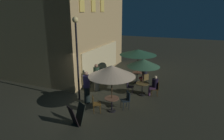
% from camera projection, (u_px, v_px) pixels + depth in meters
% --- Properties ---
extents(ground_plane, '(60.00, 60.00, 0.00)m').
position_uv_depth(ground_plane, '(82.00, 103.00, 10.72)').
color(ground_plane, '#2A2A1F').
extents(cafe_building, '(8.45, 7.96, 7.13)m').
position_uv_depth(cafe_building, '(65.00, 30.00, 14.23)').
color(cafe_building, tan).
rests_on(cafe_building, ground).
extents(street_lamp_near_corner, '(0.32, 0.32, 4.61)m').
position_uv_depth(street_lamp_near_corner, '(77.00, 45.00, 10.31)').
color(street_lamp_near_corner, black).
rests_on(street_lamp_near_corner, ground).
extents(menu_sandwich_board, '(0.84, 0.80, 0.94)m').
position_uv_depth(menu_sandwich_board, '(77.00, 115.00, 8.59)').
color(menu_sandwich_board, black).
rests_on(menu_sandwich_board, ground).
extents(cafe_table_0, '(0.73, 0.73, 0.72)m').
position_uv_depth(cafe_table_0, '(112.00, 102.00, 9.76)').
color(cafe_table_0, black).
rests_on(cafe_table_0, ground).
extents(cafe_table_1, '(0.70, 0.70, 0.75)m').
position_uv_depth(cafe_table_1, '(137.00, 75.00, 13.70)').
color(cafe_table_1, black).
rests_on(cafe_table_1, ground).
extents(cafe_table_2, '(0.78, 0.78, 0.77)m').
position_uv_depth(cafe_table_2, '(142.00, 86.00, 11.61)').
color(cafe_table_2, black).
rests_on(cafe_table_2, ground).
extents(patio_umbrella_0, '(2.29, 2.29, 2.41)m').
position_uv_depth(patio_umbrella_0, '(112.00, 71.00, 9.29)').
color(patio_umbrella_0, black).
rests_on(patio_umbrella_0, ground).
extents(patio_umbrella_1, '(2.50, 2.50, 2.38)m').
position_uv_depth(patio_umbrella_1, '(138.00, 52.00, 13.22)').
color(patio_umbrella_1, black).
rests_on(patio_umbrella_1, ground).
extents(patio_umbrella_2, '(1.92, 1.92, 2.24)m').
position_uv_depth(patio_umbrella_2, '(143.00, 63.00, 11.19)').
color(patio_umbrella_2, black).
rests_on(patio_umbrella_2, ground).
extents(cafe_chair_0, '(0.56, 0.56, 0.86)m').
position_uv_depth(cafe_chair_0, '(95.00, 103.00, 9.63)').
color(cafe_chair_0, '#543A16').
rests_on(cafe_chair_0, ground).
extents(cafe_chair_1, '(0.56, 0.56, 0.91)m').
position_uv_depth(cafe_chair_1, '(127.00, 99.00, 10.01)').
color(cafe_chair_1, black).
rests_on(cafe_chair_1, ground).
extents(cafe_chair_2, '(0.56, 0.56, 0.98)m').
position_uv_depth(cafe_chair_2, '(125.00, 75.00, 13.66)').
color(cafe_chair_2, brown).
rests_on(cafe_chair_2, ground).
extents(cafe_chair_3, '(0.56, 0.56, 0.85)m').
position_uv_depth(cafe_chair_3, '(145.00, 79.00, 13.08)').
color(cafe_chair_3, brown).
rests_on(cafe_chair_3, ground).
extents(cafe_chair_4, '(0.52, 0.52, 0.89)m').
position_uv_depth(cafe_chair_4, '(156.00, 87.00, 11.55)').
color(cafe_chair_4, '#503517').
rests_on(cafe_chair_4, ground).
extents(cafe_chair_5, '(0.41, 0.41, 0.91)m').
position_uv_depth(cafe_chair_5, '(129.00, 85.00, 11.86)').
color(cafe_chair_5, black).
rests_on(cafe_chair_5, ground).
extents(patron_seated_0, '(0.50, 0.54, 1.24)m').
position_uv_depth(patron_seated_0, '(144.00, 75.00, 13.13)').
color(patron_seated_0, '#4A131F').
rests_on(patron_seated_0, ground).
extents(patron_seated_1, '(0.45, 0.54, 1.26)m').
position_uv_depth(patron_seated_1, '(154.00, 84.00, 11.51)').
color(patron_seated_1, '#5F355E').
rests_on(patron_seated_1, ground).
extents(patron_standing_2, '(0.38, 0.38, 1.74)m').
position_uv_depth(patron_standing_2, '(96.00, 77.00, 12.25)').
color(patron_standing_2, gray).
rests_on(patron_standing_2, ground).
extents(patron_standing_3, '(0.37, 0.37, 1.80)m').
position_uv_depth(patron_standing_3, '(87.00, 87.00, 10.56)').
color(patron_standing_3, black).
rests_on(patron_standing_3, ground).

